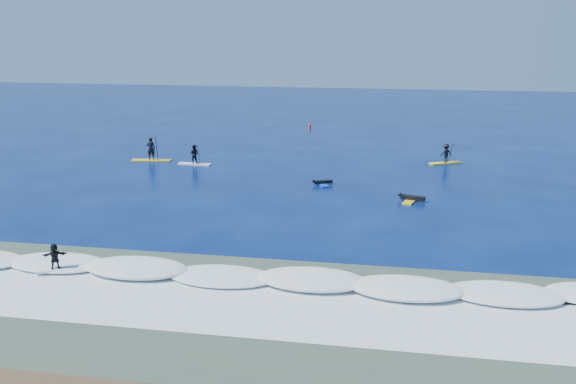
% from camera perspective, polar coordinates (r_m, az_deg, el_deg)
% --- Properties ---
extents(ground, '(160.00, 160.00, 0.00)m').
position_cam_1_polar(ground, '(38.31, -3.07, -1.86)').
color(ground, '#031244').
rests_on(ground, ground).
extents(shallow_water, '(90.00, 13.00, 0.01)m').
position_cam_1_polar(shallow_water, '(25.75, -10.40, -10.52)').
color(shallow_water, '#374B3C').
rests_on(shallow_water, ground).
extents(breaking_wave, '(40.00, 6.00, 0.30)m').
position_cam_1_polar(breaking_wave, '(29.20, -7.64, -7.31)').
color(breaking_wave, white).
rests_on(breaking_wave, ground).
extents(whitewater, '(34.00, 5.00, 0.02)m').
position_cam_1_polar(whitewater, '(26.60, -9.63, -9.65)').
color(whitewater, silver).
rests_on(whitewater, ground).
extents(sup_paddler_left, '(3.32, 1.39, 2.27)m').
position_cam_1_polar(sup_paddler_left, '(54.07, -12.07, 3.47)').
color(sup_paddler_left, yellow).
rests_on(sup_paddler_left, ground).
extents(sup_paddler_center, '(2.66, 0.77, 1.85)m').
position_cam_1_polar(sup_paddler_center, '(51.98, -8.34, 3.18)').
color(sup_paddler_center, white).
rests_on(sup_paddler_center, ground).
extents(sup_paddler_right, '(2.67, 1.79, 1.86)m').
position_cam_1_polar(sup_paddler_right, '(53.33, 13.86, 3.23)').
color(sup_paddler_right, yellow).
rests_on(sup_paddler_right, ground).
extents(prone_paddler_near, '(1.73, 2.27, 0.46)m').
position_cam_1_polar(prone_paddler_near, '(41.54, 10.91, -0.58)').
color(prone_paddler_near, yellow).
rests_on(prone_paddler_near, ground).
extents(prone_paddler_far, '(1.42, 1.90, 0.39)m').
position_cam_1_polar(prone_paddler_far, '(45.03, 3.06, 0.82)').
color(prone_paddler_far, blue).
rests_on(prone_paddler_far, ground).
extents(wave_surfer, '(1.77, 1.19, 1.26)m').
position_cam_1_polar(wave_surfer, '(30.66, -20.02, -5.56)').
color(wave_surfer, white).
rests_on(wave_surfer, breaking_wave).
extents(marker_buoy, '(0.29, 0.29, 0.70)m').
position_cam_1_polar(marker_buoy, '(69.52, 1.94, 5.86)').
color(marker_buoy, '#F13715').
rests_on(marker_buoy, ground).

